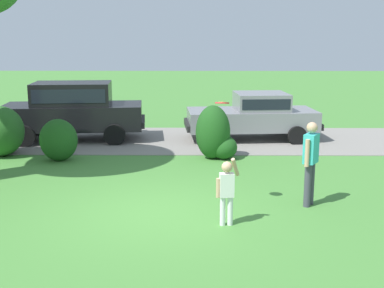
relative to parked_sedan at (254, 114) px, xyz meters
name	(u,v)px	position (x,y,z in m)	size (l,w,h in m)	color
ground_plane	(158,212)	(-2.67, -7.20, -0.85)	(80.00, 80.00, 0.00)	#478438
driveway_strip	(174,140)	(-2.67, -0.18, -0.84)	(28.00, 4.40, 0.02)	gray
shrub_near_tree	(0,133)	(-7.61, -2.38, -0.19)	(1.33, 1.45, 1.44)	#286023
shrub_centre_left	(59,140)	(-5.75, -3.01, -0.26)	(1.05, 0.86, 1.17)	#1E511C
shrub_centre	(215,136)	(-1.39, -2.73, -0.18)	(1.18, 0.89, 1.52)	#1E511C
parked_sedan	(254,114)	(0.00, 0.00, 0.00)	(4.53, 2.37, 1.56)	gray
parked_suv	(73,108)	(-6.00, -0.21, 0.23)	(4.85, 2.43, 1.92)	black
child_thrower	(227,188)	(-1.36, -7.87, -0.13)	(0.44, 0.29, 1.29)	white
frisbee	(222,103)	(-1.42, -6.95, 1.30)	(0.28, 0.28, 0.07)	red
adult_onlooker	(311,159)	(0.40, -6.74, 0.13)	(0.38, 0.47, 1.74)	#3F3F4C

